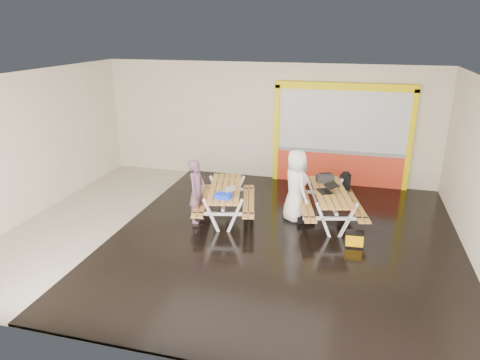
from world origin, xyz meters
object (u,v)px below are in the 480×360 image
(person_right, at_px, (296,186))
(backpack, at_px, (345,181))
(laptop_left, at_px, (226,192))
(person_left, at_px, (197,191))
(blue_pouch, at_px, (223,196))
(fluke_bag, at_px, (354,239))
(picnic_table_right, at_px, (330,198))
(laptop_right, at_px, (327,189))
(picnic_table_left, at_px, (225,195))
(toolbox, at_px, (325,178))
(dark_case, at_px, (303,217))

(person_right, xyz_separation_m, backpack, (1.12, 1.00, -0.11))
(laptop_left, bearing_deg, person_left, -173.82)
(blue_pouch, distance_m, fluke_bag, 3.00)
(picnic_table_right, relative_size, backpack, 5.32)
(laptop_left, bearing_deg, laptop_right, 18.36)
(picnic_table_left, relative_size, picnic_table_right, 0.98)
(blue_pouch, bearing_deg, laptop_left, 91.22)
(picnic_table_right, xyz_separation_m, laptop_left, (-2.31, -0.81, 0.24))
(picnic_table_right, distance_m, toolbox, 0.68)
(fluke_bag, bearing_deg, backpack, 98.23)
(person_left, relative_size, laptop_left, 3.12)
(person_left, xyz_separation_m, backpack, (3.30, 1.87, -0.09))
(person_left, xyz_separation_m, laptop_right, (2.91, 0.81, 0.04))
(fluke_bag, bearing_deg, picnic_table_right, 118.84)
(person_left, bearing_deg, dark_case, -65.10)
(picnic_table_right, height_order, laptop_left, laptop_left)
(picnic_table_right, relative_size, dark_case, 5.26)
(blue_pouch, bearing_deg, laptop_right, 23.60)
(picnic_table_left, xyz_separation_m, person_right, (1.65, 0.38, 0.25))
(laptop_right, bearing_deg, backpack, 69.69)
(dark_case, bearing_deg, person_right, 160.21)
(picnic_table_right, bearing_deg, dark_case, -170.67)
(toolbox, height_order, dark_case, toolbox)
(laptop_right, xyz_separation_m, dark_case, (-0.51, -0.02, -0.76))
(person_left, bearing_deg, laptop_left, -77.14)
(toolbox, bearing_deg, laptop_right, -81.54)
(backpack, bearing_deg, fluke_bag, -81.77)
(laptop_right, relative_size, backpack, 1.26)
(picnic_table_right, relative_size, fluke_bag, 6.10)
(picnic_table_right, relative_size, blue_pouch, 6.84)
(laptop_right, xyz_separation_m, fluke_bag, (0.69, -1.04, -0.69))
(person_right, distance_m, blue_pouch, 1.81)
(person_left, relative_size, laptop_right, 2.67)
(dark_case, bearing_deg, picnic_table_left, -170.90)
(laptop_right, distance_m, dark_case, 0.92)
(laptop_left, height_order, laptop_right, laptop_right)
(toolbox, height_order, fluke_bag, toolbox)
(picnic_table_left, height_order, laptop_left, laptop_left)
(person_right, relative_size, blue_pouch, 5.14)
(blue_pouch, relative_size, dark_case, 0.77)
(blue_pouch, distance_m, backpack, 3.31)
(laptop_right, bearing_deg, person_left, -164.39)
(backpack, bearing_deg, dark_case, -129.82)
(laptop_left, bearing_deg, person_right, 28.08)
(picnic_table_right, bearing_deg, backpack, 72.44)
(person_right, xyz_separation_m, toolbox, (0.64, 0.60, 0.05))
(person_left, relative_size, blue_pouch, 4.34)
(person_left, distance_m, fluke_bag, 3.67)
(laptop_left, bearing_deg, backpack, 34.44)
(laptop_left, height_order, backpack, backpack)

